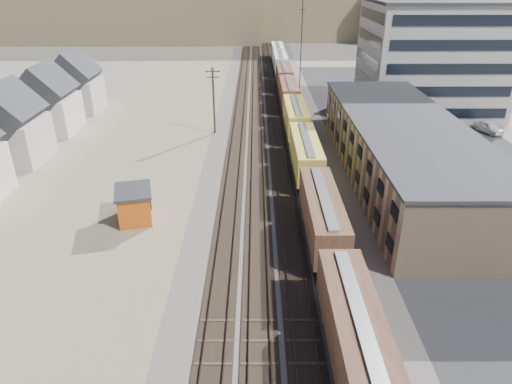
{
  "coord_description": "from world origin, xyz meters",
  "views": [
    {
      "loc": [
        -2.28,
        -25.28,
        22.73
      ],
      "look_at": [
        -2.21,
        15.12,
        3.0
      ],
      "focal_mm": 32.0,
      "sensor_mm": 36.0,
      "label": 1
    }
  ],
  "objects_px": {
    "maintenance_shed": "(134,204)",
    "parked_car_blue": "(392,108)",
    "freight_train": "(292,104)",
    "utility_pole_north": "(214,99)"
  },
  "relations": [
    {
      "from": "utility_pole_north",
      "to": "parked_car_blue",
      "type": "bearing_deg",
      "value": 20.98
    },
    {
      "from": "maintenance_shed",
      "to": "parked_car_blue",
      "type": "bearing_deg",
      "value": 46.81
    },
    {
      "from": "freight_train",
      "to": "utility_pole_north",
      "type": "bearing_deg",
      "value": -150.44
    },
    {
      "from": "utility_pole_north",
      "to": "maintenance_shed",
      "type": "distance_m",
      "value": 27.87
    },
    {
      "from": "freight_train",
      "to": "maintenance_shed",
      "type": "height_order",
      "value": "freight_train"
    },
    {
      "from": "utility_pole_north",
      "to": "freight_train",
      "type": "bearing_deg",
      "value": 29.56
    },
    {
      "from": "parked_car_blue",
      "to": "utility_pole_north",
      "type": "bearing_deg",
      "value": 142.54
    },
    {
      "from": "maintenance_shed",
      "to": "parked_car_blue",
      "type": "xyz_separation_m",
      "value": [
        36.34,
        38.71,
        -0.94
      ]
    },
    {
      "from": "freight_train",
      "to": "parked_car_blue",
      "type": "height_order",
      "value": "freight_train"
    },
    {
      "from": "utility_pole_north",
      "to": "parked_car_blue",
      "type": "relative_size",
      "value": 1.83
    }
  ]
}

